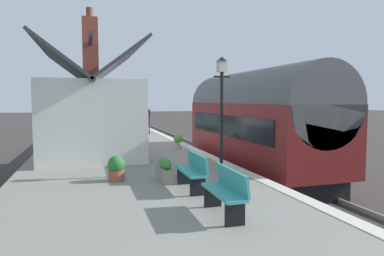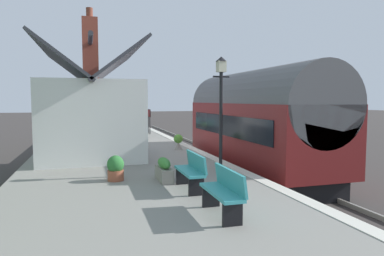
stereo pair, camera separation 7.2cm
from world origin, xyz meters
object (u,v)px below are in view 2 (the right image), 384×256
Objects in this scene: bench_by_lamp at (192,170)px; station_sign_board at (149,115)px; lamp_post_platform at (221,92)px; bench_near_building at (126,127)px; planter_corner_building at (139,128)px; planter_edge_near at (178,142)px; bench_platform_end at (122,124)px; station_building at (92,115)px; train at (256,123)px; planter_by_door at (164,170)px; bench_mid_platform at (224,191)px; planter_edge_far at (116,168)px.

station_sign_board is (14.12, -1.38, 0.71)m from bench_by_lamp.
bench_by_lamp is at bearing 139.12° from lamp_post_platform.
bench_near_building is 1.72× the size of planter_corner_building.
planter_edge_near is 0.19× the size of lamp_post_platform.
bench_by_lamp is at bearing -179.86° from bench_platform_end.
bench_platform_end reaches higher than planter_edge_near.
station_building is at bearing 163.63° from bench_near_building.
lamp_post_platform reaches higher than planter_edge_near.
station_sign_board is at bearing -89.89° from bench_near_building.
station_building is 10.58m from bench_platform_end.
planter_corner_building is 11.86m from lamp_post_platform.
station_building is at bearing 72.00° from train.
train is at bearing -40.95° from bench_by_lamp.
planter_by_door is 0.29× the size of lamp_post_platform.
bench_platform_end is 16.08m from planter_by_door.
station_building is 9.21m from bench_mid_platform.
planter_by_door is (3.08, 0.48, -0.18)m from bench_mid_platform.
bench_by_lamp is at bearing 168.24° from planter_edge_near.
planter_edge_far is (1.49, 1.69, -0.14)m from bench_by_lamp.
lamp_post_platform is (0.49, -1.82, 2.11)m from planter_by_door.
bench_by_lamp is 6.80m from planter_edge_near.
planter_corner_building is at bearing 22.77° from train.
train reaches higher than bench_near_building.
station_sign_board reaches higher than bench_by_lamp.
bench_near_building is 0.41× the size of lamp_post_platform.
planter_by_door is (-12.16, 1.06, -0.14)m from planter_corner_building.
train reaches higher than planter_by_door.
station_building is at bearing 17.93° from bench_by_lamp.
bench_mid_platform is at bearing 159.50° from lamp_post_platform.
planter_edge_near is 7.51m from station_sign_board.
planter_corner_building is (-3.91, -0.65, -0.03)m from bench_platform_end.
bench_by_lamp is 2.85m from lamp_post_platform.
bench_near_building is 14.12m from bench_by_lamp.
train is 9.21m from planter_corner_building.
bench_by_lamp is at bearing -131.35° from planter_edge_far.
train reaches higher than bench_mid_platform.
bench_mid_platform is at bearing -153.61° from planter_edge_far.
station_building is at bearing 5.67° from planter_edge_far.
station_building is 5.06× the size of bench_by_lamp.
bench_by_lamp is (-17.17, -0.04, 0.00)m from bench_platform_end.
planter_edge_near is at bearing -179.94° from station_sign_board.
planter_corner_building is at bearing 3.72° from lamp_post_platform.
station_sign_board reaches higher than planter_edge_near.
bench_mid_platform is at bearing -179.77° from bench_platform_end.
planter_corner_building is 12.21m from planter_by_door.
planter_corner_building is at bearing 6.69° from planter_edge_near.
planter_by_door is (-13.02, 0.35, -0.18)m from bench_near_building.
bench_mid_platform reaches higher than planter_edge_far.
train is at bearing -157.23° from planter_corner_building.
train is 6.78m from planter_edge_far.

